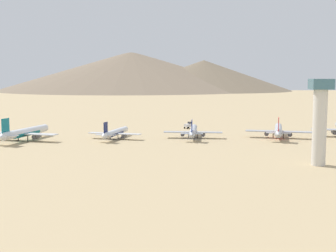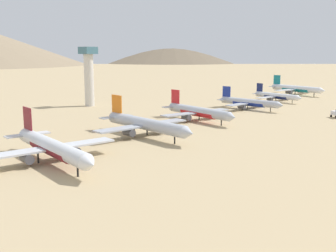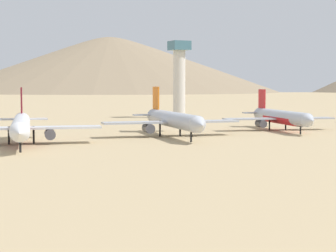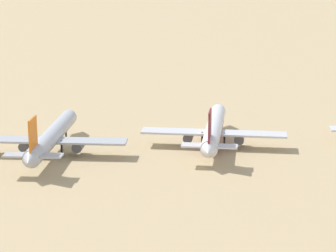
{
  "view_description": "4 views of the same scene",
  "coord_description": "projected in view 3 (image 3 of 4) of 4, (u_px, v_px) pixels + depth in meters",
  "views": [
    {
      "loc": [
        -228.15,
        44.97,
        31.04
      ],
      "look_at": [
        3.37,
        53.42,
        5.29
      ],
      "focal_mm": 47.97,
      "sensor_mm": 36.0,
      "label": 1
    },
    {
      "loc": [
        95.66,
        -130.84,
        27.16
      ],
      "look_at": [
        13.17,
        -37.09,
        4.41
      ],
      "focal_mm": 43.05,
      "sensor_mm": 36.0,
      "label": 2
    },
    {
      "loc": [
        137.31,
        -97.81,
        13.07
      ],
      "look_at": [
        12.54,
        -43.51,
        3.36
      ],
      "focal_mm": 62.17,
      "sensor_mm": 36.0,
      "label": 3
    },
    {
      "loc": [
        -151.31,
        -57.81,
        46.53
      ],
      "look_at": [
        13.02,
        -66.06,
        4.24
      ],
      "focal_mm": 74.29,
      "sensor_mm": 36.0,
      "label": 4
    }
  ],
  "objects": [
    {
      "name": "parked_jet_3",
      "position": [
        281.0,
        117.0,
        165.06
      ],
      "size": [
        40.05,
        32.84,
        11.63
      ],
      "color": "#B2B7C1",
      "rests_on": "ground"
    },
    {
      "name": "parked_jet_1",
      "position": [
        21.0,
        126.0,
        125.65
      ],
      "size": [
        42.86,
        35.07,
        12.41
      ],
      "color": "silver",
      "rests_on": "ground"
    },
    {
      "name": "control_tower",
      "position": [
        179.0,
        75.0,
        229.01
      ],
      "size": [
        7.2,
        7.2,
        30.16
      ],
      "color": "beige",
      "rests_on": "ground"
    },
    {
      "name": "parked_jet_2",
      "position": [
        173.0,
        120.0,
        145.65
      ],
      "size": [
        43.42,
        35.42,
        12.52
      ],
      "color": "#B2B7C1",
      "rests_on": "ground"
    },
    {
      "name": "desert_hill_1",
      "position": [
        111.0,
        62.0,
        1031.96
      ],
      "size": [
        592.95,
        592.95,
        105.36
      ],
      "primitive_type": "cone",
      "color": "#8C775B",
      "rests_on": "ground"
    },
    {
      "name": "ground_plane",
      "position": [
        290.0,
        131.0,
        165.45
      ],
      "size": [
        1800.0,
        1800.0,
        0.0
      ],
      "primitive_type": "plane",
      "color": "tan"
    }
  ]
}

